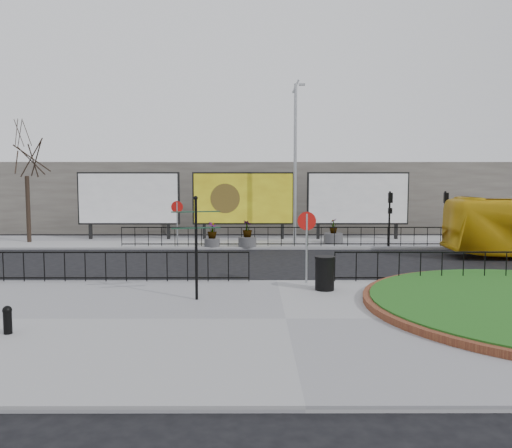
{
  "coord_description": "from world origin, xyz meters",
  "views": [
    {
      "loc": [
        -0.79,
        -17.5,
        3.6
      ],
      "look_at": [
        -0.75,
        1.86,
        1.98
      ],
      "focal_mm": 35.0,
      "sensor_mm": 36.0,
      "label": 1
    }
  ],
  "objects_px": {
    "lamp_post": "(295,161)",
    "planter_c": "(333,235)",
    "billboard_mid": "(243,199)",
    "litter_bin": "(325,273)",
    "bollard": "(7,318)",
    "planter_b": "(247,237)",
    "fingerpost_sign": "(196,237)",
    "planter_a": "(212,237)"
  },
  "relations": [
    {
      "from": "lamp_post",
      "to": "planter_c",
      "type": "relative_size",
      "value": 6.6
    },
    {
      "from": "fingerpost_sign",
      "to": "planter_b",
      "type": "height_order",
      "value": "fingerpost_sign"
    },
    {
      "from": "planter_b",
      "to": "litter_bin",
      "type": "bearing_deg",
      "value": -76.36
    },
    {
      "from": "litter_bin",
      "to": "planter_c",
      "type": "height_order",
      "value": "planter_c"
    },
    {
      "from": "billboard_mid",
      "to": "planter_a",
      "type": "xyz_separation_m",
      "value": [
        -1.61,
        -3.57,
        -1.98
      ]
    },
    {
      "from": "billboard_mid",
      "to": "lamp_post",
      "type": "distance_m",
      "value": 4.23
    },
    {
      "from": "lamp_post",
      "to": "planter_c",
      "type": "bearing_deg",
      "value": -0.0
    },
    {
      "from": "fingerpost_sign",
      "to": "planter_a",
      "type": "relative_size",
      "value": 2.31
    },
    {
      "from": "billboard_mid",
      "to": "bollard",
      "type": "xyz_separation_m",
      "value": [
        -4.98,
        -19.24,
        -2.12
      ]
    },
    {
      "from": "bollard",
      "to": "litter_bin",
      "type": "bearing_deg",
      "value": 30.44
    },
    {
      "from": "planter_a",
      "to": "planter_b",
      "type": "xyz_separation_m",
      "value": [
        1.91,
        -0.0,
        -0.01
      ]
    },
    {
      "from": "lamp_post",
      "to": "planter_a",
      "type": "bearing_deg",
      "value": -160.9
    },
    {
      "from": "bollard",
      "to": "planter_c",
      "type": "xyz_separation_m",
      "value": [
        10.21,
        17.27,
        0.08
      ]
    },
    {
      "from": "fingerpost_sign",
      "to": "planter_b",
      "type": "relative_size",
      "value": 2.15
    },
    {
      "from": "bollard",
      "to": "litter_bin",
      "type": "height_order",
      "value": "litter_bin"
    },
    {
      "from": "planter_a",
      "to": "bollard",
      "type": "bearing_deg",
      "value": -102.13
    },
    {
      "from": "lamp_post",
      "to": "bollard",
      "type": "distance_m",
      "value": 19.51
    },
    {
      "from": "bollard",
      "to": "planter_b",
      "type": "distance_m",
      "value": 16.53
    },
    {
      "from": "bollard",
      "to": "litter_bin",
      "type": "relative_size",
      "value": 0.6
    },
    {
      "from": "planter_b",
      "to": "fingerpost_sign",
      "type": "bearing_deg",
      "value": -96.15
    },
    {
      "from": "lamp_post",
      "to": "fingerpost_sign",
      "type": "relative_size",
      "value": 2.99
    },
    {
      "from": "planter_b",
      "to": "planter_c",
      "type": "distance_m",
      "value": 5.18
    },
    {
      "from": "bollard",
      "to": "planter_b",
      "type": "height_order",
      "value": "planter_b"
    },
    {
      "from": "planter_a",
      "to": "planter_c",
      "type": "xyz_separation_m",
      "value": [
        6.84,
        1.6,
        -0.06
      ]
    },
    {
      "from": "litter_bin",
      "to": "planter_a",
      "type": "xyz_separation_m",
      "value": [
        -4.58,
        10.99,
        -0.05
      ]
    },
    {
      "from": "litter_bin",
      "to": "planter_b",
      "type": "height_order",
      "value": "planter_b"
    },
    {
      "from": "fingerpost_sign",
      "to": "billboard_mid",
      "type": "bearing_deg",
      "value": 75.83
    },
    {
      "from": "lamp_post",
      "to": "billboard_mid",
      "type": "bearing_deg",
      "value": 146.75
    },
    {
      "from": "bollard",
      "to": "planter_b",
      "type": "relative_size",
      "value": 0.46
    },
    {
      "from": "fingerpost_sign",
      "to": "planter_a",
      "type": "bearing_deg",
      "value": 82.26
    },
    {
      "from": "billboard_mid",
      "to": "bollard",
      "type": "distance_m",
      "value": 19.98
    },
    {
      "from": "planter_a",
      "to": "planter_b",
      "type": "bearing_deg",
      "value": -0.0
    },
    {
      "from": "lamp_post",
      "to": "planter_c",
      "type": "distance_m",
      "value": 4.81
    },
    {
      "from": "billboard_mid",
      "to": "planter_b",
      "type": "height_order",
      "value": "billboard_mid"
    },
    {
      "from": "planter_a",
      "to": "billboard_mid",
      "type": "bearing_deg",
      "value": 65.7
    },
    {
      "from": "litter_bin",
      "to": "bollard",
      "type": "bearing_deg",
      "value": -149.56
    },
    {
      "from": "fingerpost_sign",
      "to": "planter_c",
      "type": "xyz_separation_m",
      "value": [
        6.25,
        13.9,
        -1.42
      ]
    },
    {
      "from": "fingerpost_sign",
      "to": "litter_bin",
      "type": "distance_m",
      "value": 4.4
    },
    {
      "from": "litter_bin",
      "to": "billboard_mid",
      "type": "bearing_deg",
      "value": 101.52
    },
    {
      "from": "planter_a",
      "to": "planter_c",
      "type": "relative_size",
      "value": 0.96
    },
    {
      "from": "fingerpost_sign",
      "to": "bollard",
      "type": "height_order",
      "value": "fingerpost_sign"
    },
    {
      "from": "billboard_mid",
      "to": "lamp_post",
      "type": "bearing_deg",
      "value": -33.25
    }
  ]
}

